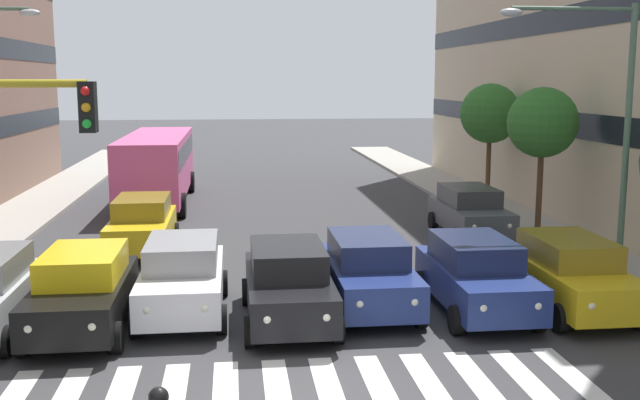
{
  "coord_description": "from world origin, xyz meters",
  "views": [
    {
      "loc": [
        1.15,
        12.36,
        5.36
      ],
      "look_at": [
        -1.2,
        -7.61,
        2.11
      ],
      "focal_mm": 41.98,
      "sensor_mm": 36.0,
      "label": 1
    }
  ],
  "objects_px": {
    "car_3": "(288,283)",
    "bus_behind_traffic": "(157,161)",
    "street_tree_2": "(490,114)",
    "car_row2_0": "(470,211)",
    "car_2": "(368,272)",
    "car_0": "(570,273)",
    "car_row2_1": "(142,224)",
    "car_4": "(183,277)",
    "car_1": "(476,275)",
    "street_tree_1": "(543,123)",
    "street_lamp_left": "(605,114)",
    "car_5": "(83,290)"
  },
  "relations": [
    {
      "from": "car_3",
      "to": "car_4",
      "type": "height_order",
      "value": "same"
    },
    {
      "from": "car_1",
      "to": "car_2",
      "type": "height_order",
      "value": "same"
    },
    {
      "from": "car_row2_1",
      "to": "bus_behind_traffic",
      "type": "distance_m",
      "value": 9.47
    },
    {
      "from": "car_4",
      "to": "car_5",
      "type": "height_order",
      "value": "same"
    },
    {
      "from": "bus_behind_traffic",
      "to": "street_tree_1",
      "type": "xyz_separation_m",
      "value": [
        -13.6,
        8.73,
        2.05
      ]
    },
    {
      "from": "car_1",
      "to": "car_row2_0",
      "type": "relative_size",
      "value": 1.0
    },
    {
      "from": "car_2",
      "to": "bus_behind_traffic",
      "type": "bearing_deg",
      "value": -68.34
    },
    {
      "from": "car_1",
      "to": "car_row2_0",
      "type": "distance_m",
      "value": 8.56
    },
    {
      "from": "street_tree_2",
      "to": "street_lamp_left",
      "type": "bearing_deg",
      "value": 82.64
    },
    {
      "from": "car_3",
      "to": "street_tree_2",
      "type": "distance_m",
      "value": 17.8
    },
    {
      "from": "street_lamp_left",
      "to": "street_tree_1",
      "type": "bearing_deg",
      "value": -100.4
    },
    {
      "from": "street_tree_2",
      "to": "car_2",
      "type": "bearing_deg",
      "value": 60.8
    },
    {
      "from": "street_lamp_left",
      "to": "car_5",
      "type": "bearing_deg",
      "value": 7.18
    },
    {
      "from": "car_3",
      "to": "street_tree_2",
      "type": "xyz_separation_m",
      "value": [
        -9.67,
        -14.63,
        3.03
      ]
    },
    {
      "from": "car_row2_1",
      "to": "bus_behind_traffic",
      "type": "bearing_deg",
      "value": -87.6
    },
    {
      "from": "car_3",
      "to": "car_row2_0",
      "type": "height_order",
      "value": "same"
    },
    {
      "from": "car_0",
      "to": "street_tree_2",
      "type": "height_order",
      "value": "street_tree_2"
    },
    {
      "from": "car_row2_1",
      "to": "street_tree_2",
      "type": "relative_size",
      "value": 0.88
    },
    {
      "from": "car_1",
      "to": "car_4",
      "type": "bearing_deg",
      "value": -5.36
    },
    {
      "from": "car_1",
      "to": "street_tree_2",
      "type": "height_order",
      "value": "street_tree_2"
    },
    {
      "from": "car_0",
      "to": "car_row2_0",
      "type": "height_order",
      "value": "same"
    },
    {
      "from": "car_row2_0",
      "to": "car_3",
      "type": "bearing_deg",
      "value": 50.72
    },
    {
      "from": "bus_behind_traffic",
      "to": "street_tree_2",
      "type": "relative_size",
      "value": 2.08
    },
    {
      "from": "car_0",
      "to": "car_4",
      "type": "height_order",
      "value": "same"
    },
    {
      "from": "car_row2_1",
      "to": "street_tree_1",
      "type": "relative_size",
      "value": 0.89
    },
    {
      "from": "car_4",
      "to": "bus_behind_traffic",
      "type": "distance_m",
      "value": 16.09
    },
    {
      "from": "car_1",
      "to": "car_3",
      "type": "bearing_deg",
      "value": 2.95
    },
    {
      "from": "car_4",
      "to": "car_5",
      "type": "xyz_separation_m",
      "value": [
        2.05,
        0.89,
        0.0
      ]
    },
    {
      "from": "street_tree_1",
      "to": "car_2",
      "type": "bearing_deg",
      "value": 45.13
    },
    {
      "from": "car_0",
      "to": "bus_behind_traffic",
      "type": "relative_size",
      "value": 0.42
    },
    {
      "from": "car_3",
      "to": "bus_behind_traffic",
      "type": "xyz_separation_m",
      "value": [
        4.42,
        -16.79,
        0.97
      ]
    },
    {
      "from": "car_4",
      "to": "street_tree_1",
      "type": "distance_m",
      "value": 13.94
    },
    {
      "from": "car_5",
      "to": "street_lamp_left",
      "type": "xyz_separation_m",
      "value": [
        -12.4,
        -1.56,
        3.64
      ]
    },
    {
      "from": "car_0",
      "to": "car_3",
      "type": "bearing_deg",
      "value": 0.8
    },
    {
      "from": "car_2",
      "to": "car_3",
      "type": "relative_size",
      "value": 1.0
    },
    {
      "from": "car_3",
      "to": "street_tree_1",
      "type": "xyz_separation_m",
      "value": [
        -9.18,
        -8.06,
        3.02
      ]
    },
    {
      "from": "car_0",
      "to": "car_3",
      "type": "xyz_separation_m",
      "value": [
        6.6,
        0.09,
        0.0
      ]
    },
    {
      "from": "street_lamp_left",
      "to": "car_0",
      "type": "bearing_deg",
      "value": 46.21
    },
    {
      "from": "car_4",
      "to": "bus_behind_traffic",
      "type": "xyz_separation_m",
      "value": [
        2.05,
        -15.93,
        0.97
      ]
    },
    {
      "from": "car_row2_0",
      "to": "car_2",
      "type": "bearing_deg",
      "value": 57.07
    },
    {
      "from": "street_lamp_left",
      "to": "street_tree_1",
      "type": "height_order",
      "value": "street_lamp_left"
    },
    {
      "from": "car_1",
      "to": "car_5",
      "type": "height_order",
      "value": "same"
    },
    {
      "from": "car_0",
      "to": "bus_behind_traffic",
      "type": "bearing_deg",
      "value": -56.58
    },
    {
      "from": "car_4",
      "to": "car_row2_0",
      "type": "distance_m",
      "value": 11.94
    },
    {
      "from": "car_0",
      "to": "car_2",
      "type": "bearing_deg",
      "value": -8.44
    },
    {
      "from": "car_5",
      "to": "street_lamp_left",
      "type": "bearing_deg",
      "value": -172.82
    },
    {
      "from": "street_tree_2",
      "to": "car_4",
      "type": "bearing_deg",
      "value": 48.83
    },
    {
      "from": "car_0",
      "to": "car_row2_1",
      "type": "distance_m",
      "value": 12.89
    },
    {
      "from": "car_row2_0",
      "to": "car_row2_1",
      "type": "xyz_separation_m",
      "value": [
        10.9,
        1.02,
        0.0
      ]
    },
    {
      "from": "bus_behind_traffic",
      "to": "street_tree_2",
      "type": "height_order",
      "value": "street_tree_2"
    }
  ]
}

